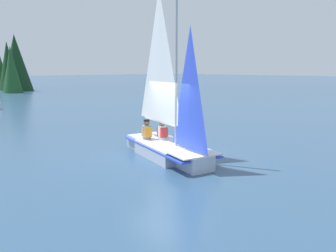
% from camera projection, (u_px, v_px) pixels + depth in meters
% --- Properties ---
extents(ground_plane, '(260.00, 260.00, 0.00)m').
position_uv_depth(ground_plane, '(168.00, 157.00, 11.07)').
color(ground_plane, '#2D4C6B').
extents(sailboat_main, '(4.35, 2.49, 5.68)m').
position_uv_depth(sailboat_main, '(167.00, 132.00, 10.96)').
color(sailboat_main, '#B2BCCC').
rests_on(sailboat_main, ground_plane).
extents(sailor_helm, '(0.40, 0.37, 1.16)m').
position_uv_depth(sailor_helm, '(162.00, 135.00, 11.62)').
color(sailor_helm, black).
rests_on(sailor_helm, ground_plane).
extents(sailor_crew, '(0.40, 0.37, 1.16)m').
position_uv_depth(sailor_crew, '(147.00, 134.00, 11.66)').
color(sailor_crew, black).
rests_on(sailor_crew, ground_plane).
extents(treeline_shore, '(17.27, 6.00, 7.40)m').
position_uv_depth(treeline_shore, '(1.00, 65.00, 46.58)').
color(treeline_shore, '#1E4C23').
rests_on(treeline_shore, ground_plane).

